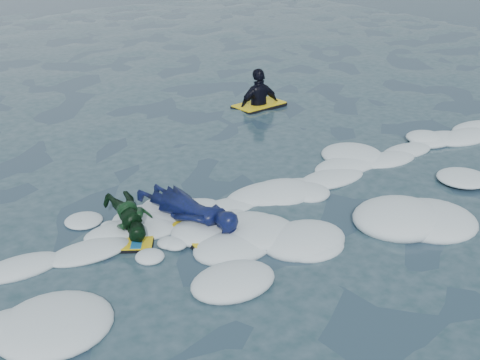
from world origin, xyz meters
name	(u,v)px	position (x,y,z in m)	size (l,w,h in m)	color
ground	(321,240)	(0.00, 0.00, 0.00)	(120.00, 120.00, 0.00)	#1A293E
foam_band	(274,209)	(0.00, 1.03, 0.00)	(12.00, 3.10, 0.30)	silver
prone_woman_unit	(191,211)	(-1.20, 1.25, 0.22)	(1.04, 1.73, 0.42)	black
prone_child_unit	(132,218)	(-1.95, 1.47, 0.22)	(0.74, 1.21, 0.43)	black
waiting_rider_unit	(259,107)	(2.58, 5.13, 0.00)	(1.20, 0.76, 1.70)	black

